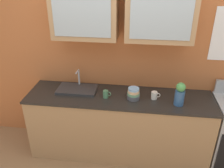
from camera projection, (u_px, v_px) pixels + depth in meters
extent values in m
plane|color=#936B47|center=(119.00, 150.00, 3.44)|extent=(10.00, 10.00, 0.00)
cube|color=#B76638|center=(123.00, 49.00, 3.12)|extent=(4.71, 0.10, 2.82)
cube|color=#A87F56|center=(85.00, 3.00, 2.70)|extent=(0.77, 0.34, 0.80)
cube|color=#9EADB7|center=(81.00, 6.00, 2.55)|extent=(0.65, 0.01, 0.68)
cube|color=#A87F56|center=(161.00, 5.00, 2.60)|extent=(0.77, 0.34, 0.80)
cube|color=#9EADB7|center=(162.00, 7.00, 2.45)|extent=(0.65, 0.01, 0.68)
cube|color=#A87F56|center=(119.00, 126.00, 3.24)|extent=(2.35, 0.60, 0.87)
cube|color=black|center=(119.00, 97.00, 3.04)|extent=(2.37, 0.62, 0.03)
cube|color=#2D2D30|center=(77.00, 89.00, 3.16)|extent=(0.52, 0.31, 0.03)
cylinder|color=#ADAFB5|center=(79.00, 77.00, 3.22)|extent=(0.02, 0.02, 0.21)
cylinder|color=#ADAFB5|center=(77.00, 72.00, 3.12)|extent=(0.02, 0.12, 0.02)
cylinder|color=#4C4C54|center=(133.00, 97.00, 2.97)|extent=(0.16, 0.16, 0.05)
cylinder|color=#669972|center=(133.00, 94.00, 2.95)|extent=(0.15, 0.15, 0.05)
cylinder|color=#E0AD7F|center=(134.00, 92.00, 2.94)|extent=(0.14, 0.14, 0.05)
cylinder|color=#8CB7E0|center=(134.00, 89.00, 2.92)|extent=(0.13, 0.13, 0.04)
cylinder|color=#33598C|center=(179.00, 98.00, 2.81)|extent=(0.11, 0.11, 0.19)
sphere|color=#4C994C|center=(181.00, 87.00, 2.75)|extent=(0.11, 0.11, 0.11)
cylinder|color=#4C7F59|center=(106.00, 94.00, 2.98)|extent=(0.07, 0.07, 0.10)
torus|color=#4C7F59|center=(109.00, 94.00, 2.97)|extent=(0.06, 0.01, 0.06)
cylinder|color=silver|center=(154.00, 95.00, 2.95)|extent=(0.08, 0.08, 0.10)
torus|color=silver|center=(158.00, 95.00, 2.94)|extent=(0.06, 0.01, 0.06)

